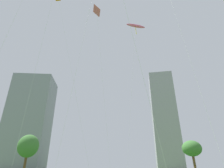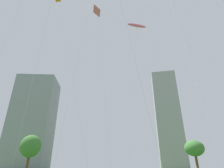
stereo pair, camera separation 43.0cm
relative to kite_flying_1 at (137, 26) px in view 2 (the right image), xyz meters
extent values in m
cylinder|color=silver|center=(-4.85, -24.53, -20.67)|extent=(5.12, 4.75, 24.62)
cylinder|color=silver|center=(-1.70, -0.59, -16.47)|extent=(3.43, 1.19, 33.03)
ellipsoid|color=#E5598C|center=(0.00, 0.00, 0.05)|extent=(4.61, 0.89, 1.61)
cylinder|color=yellow|center=(0.00, 0.00, -1.38)|extent=(0.22, 0.22, 2.26)
cylinder|color=silver|center=(-8.48, -18.99, -18.47)|extent=(2.99, 0.30, 29.02)
cylinder|color=silver|center=(0.54, -20.52, -19.38)|extent=(1.23, 2.33, 27.21)
cylinder|color=silver|center=(-13.13, -17.68, -16.10)|extent=(2.67, 3.07, 33.76)
cylinder|color=silver|center=(-6.98, -9.92, -19.99)|extent=(2.56, 2.50, 25.98)
pyramid|color=#E5598C|center=(-8.25, -11.15, -6.97)|extent=(1.45, 1.85, 0.65)
cylinder|color=silver|center=(-10.53, -15.67, -19.87)|extent=(7.06, 3.17, 26.23)
cylinder|color=brown|center=(-23.54, 6.85, -30.64)|extent=(0.51, 0.51, 4.69)
ellipsoid|color=#3D7033|center=(-23.54, 6.85, -26.78)|extent=(4.33, 4.33, 4.65)
cylinder|color=brown|center=(12.23, 9.24, -30.76)|extent=(0.53, 0.53, 4.45)
ellipsoid|color=#3D7033|center=(12.23, 9.24, -27.06)|extent=(4.22, 4.22, 3.41)
cube|color=gray|center=(-58.31, 79.97, -4.27)|extent=(25.60, 22.50, 57.41)
cube|color=#939399|center=(33.24, 97.89, 1.80)|extent=(19.96, 19.79, 69.55)
camera|label=1|loc=(-5.69, -33.28, -30.79)|focal=28.73mm
camera|label=2|loc=(-5.26, -33.27, -30.79)|focal=28.73mm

